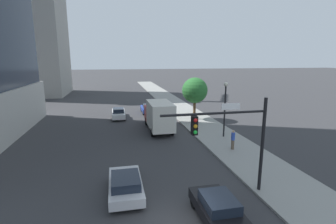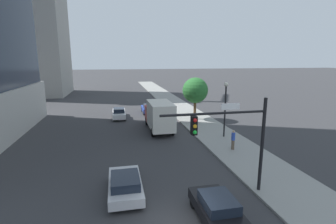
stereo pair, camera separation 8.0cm
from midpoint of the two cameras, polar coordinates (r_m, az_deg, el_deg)
name	(u,v)px [view 1 (the left image)]	position (r m, az deg, el deg)	size (l,w,h in m)	color
sidewalk	(198,122)	(32.92, 6.87, -2.21)	(4.86, 120.00, 0.15)	gray
construction_building	(32,14)	(65.67, -28.53, 18.95)	(15.39, 15.39, 41.87)	#9E9B93
traffic_light_pole	(232,131)	(14.82, 14.08, -4.27)	(6.29, 0.48, 5.75)	black
street_lamp	(225,101)	(26.12, 12.77, 2.40)	(0.44, 0.44, 5.66)	black
street_tree	(195,90)	(33.47, 6.04, 4.89)	(3.38, 3.38, 5.56)	brown
car_black	(218,209)	(13.66, 11.19, -20.82)	(1.84, 4.18, 1.41)	black
car_white	(119,113)	(35.56, -11.24, -0.27)	(1.74, 4.77, 1.44)	silver
car_silver	(126,184)	(15.86, -9.77, -15.90)	(1.95, 4.39, 1.36)	#B7B7BC
car_blue	(148,108)	(38.14, -4.67, 0.80)	(1.80, 4.03, 1.47)	#233D9E
box_truck	(159,115)	(28.51, -2.15, -0.66)	(2.44, 7.32, 3.42)	#B21E1E
pedestrian_blue_shirt	(233,139)	(23.16, 14.45, -6.07)	(0.34, 0.34, 1.77)	brown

